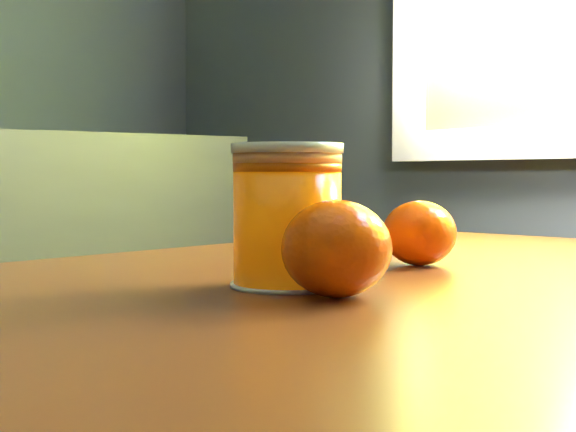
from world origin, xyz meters
TOP-DOWN VIEW (x-y plane):
  - table at (1.02, 0.08)m, footprint 1.08×0.85m
  - juice_glass at (0.90, 0.08)m, footprint 0.09×0.09m
  - orange_front at (0.90, 0.02)m, footprint 0.10×0.10m
  - orange_back at (1.09, 0.12)m, footprint 0.09×0.09m

SIDE VIEW (x-z plane):
  - table at x=1.02m, z-range 0.27..1.00m
  - orange_back at x=1.09m, z-range 0.73..0.79m
  - orange_front at x=0.90m, z-range 0.73..0.80m
  - juice_glass at x=0.90m, z-range 0.73..0.83m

